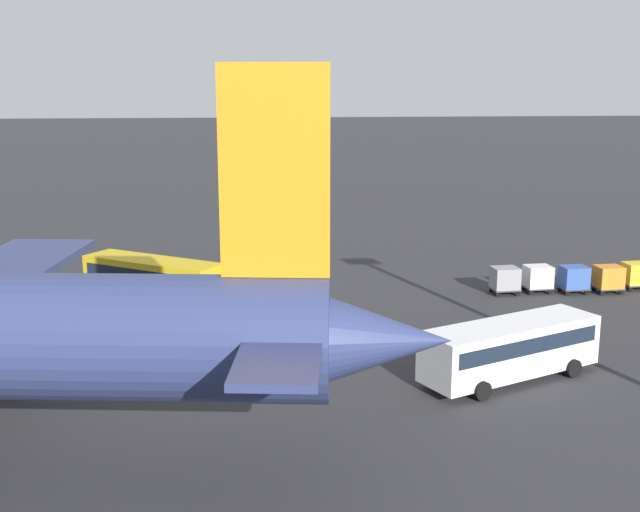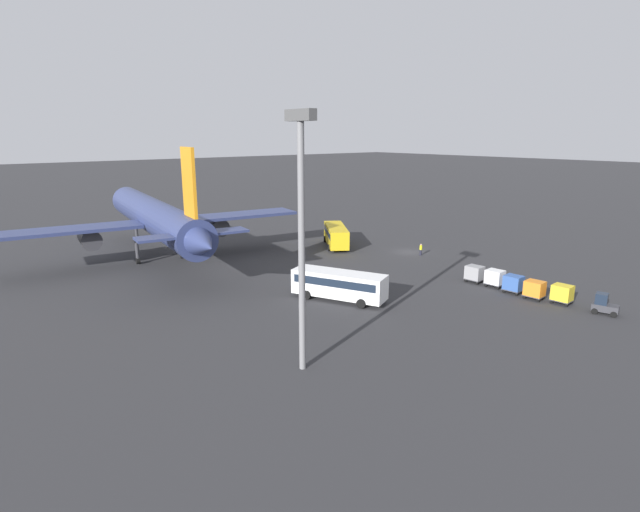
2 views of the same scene
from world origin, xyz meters
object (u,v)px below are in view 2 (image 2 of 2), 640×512
Objects in this scene: shuttle_bus_far at (339,283)px; worker_person at (421,250)px; shuttle_bus_near at (336,234)px; cargo_cart_yellow at (562,293)px; airplane at (155,217)px; baggage_tug at (604,305)px; cargo_cart_orange at (535,289)px; cargo_cart_grey at (475,273)px; cargo_cart_white at (495,277)px; cargo_cart_blue at (513,283)px.

shuttle_bus_far reaches higher than worker_person.
cargo_cart_yellow is (-36.46, -0.11, -0.75)m from shuttle_bus_near.
airplane reaches higher than cargo_cart_yellow.
worker_person is (27.83, -5.29, -0.07)m from baggage_tug.
shuttle_bus_near is 0.97× the size of shuttle_bus_far.
cargo_cart_orange and cargo_cart_grey have the same top height.
shuttle_bus_far is at bearing 47.36° from cargo_cart_yellow.
shuttle_bus_far reaches higher than cargo_cart_orange.
worker_person is 24.36m from cargo_cart_yellow.
cargo_cart_orange is at bearing 172.73° from cargo_cart_white.
cargo_cart_white reaches higher than worker_person.
cargo_cart_orange is 1.00× the size of cargo_cart_blue.
shuttle_bus_far is 4.01× the size of baggage_tug.
shuttle_bus_near is at bearing -102.77° from airplane.
airplane reaches higher than baggage_tug.
cargo_cart_yellow is at bearing -156.79° from shuttle_bus_far.
shuttle_bus_far is at bearing -156.57° from airplane.
airplane is 27.79× the size of worker_person.
cargo_cart_blue is at bearing 6.91° from cargo_cart_yellow.
shuttle_bus_far is at bearing 64.62° from cargo_cart_white.
shuttle_bus_near is at bearing -1.23° from cargo_cart_orange.
shuttle_bus_far reaches higher than cargo_cart_blue.
shuttle_bus_near is 4.95× the size of cargo_cart_yellow.
baggage_tug is 1.27× the size of cargo_cart_yellow.
shuttle_bus_far is 5.08× the size of cargo_cart_grey.
shuttle_bus_far is 5.08× the size of cargo_cart_orange.
baggage_tug is 1.27× the size of cargo_cart_blue.
shuttle_bus_far is (-20.37, 17.37, -0.06)m from shuttle_bus_near.
worker_person is 0.83× the size of cargo_cart_white.
worker_person is 14.49m from cargo_cart_grey.
cargo_cart_yellow is 1.00× the size of cargo_cart_blue.
worker_person is 0.83× the size of cargo_cart_orange.
cargo_cart_orange is (-43.64, -24.84, -4.93)m from airplane.
cargo_cart_yellow is 1.00× the size of cargo_cart_orange.
baggage_tug is 1.27× the size of cargo_cart_orange.
airplane is 18.23× the size of baggage_tug.
worker_person is 0.83× the size of cargo_cart_blue.
baggage_tug is 12.01m from cargo_cart_white.
cargo_cart_orange is at bearing 163.13° from worker_person.
shuttle_bus_far is 20.04m from cargo_cart_blue.
airplane is at bearing 12.39° from baggage_tug.
shuttle_bus_near is 31.22m from cargo_cart_blue.
shuttle_bus_near reaches higher than cargo_cart_grey.
airplane is 4.54× the size of shuttle_bus_far.
baggage_tug reaches higher than worker_person.
cargo_cart_yellow is at bearing -178.78° from cargo_cart_white.
cargo_cart_grey is at bearing -3.28° from cargo_cart_orange.
cargo_cart_grey is (-5.59, -17.09, -0.69)m from shuttle_bus_far.
shuttle_bus_far is 24.28m from worker_person.
cargo_cart_yellow and cargo_cart_white have the same top height.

